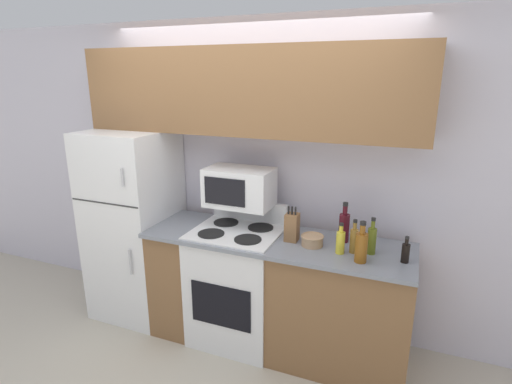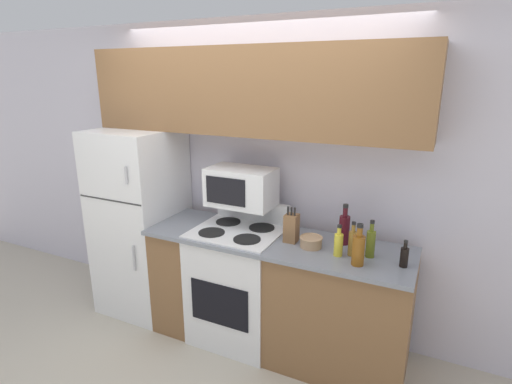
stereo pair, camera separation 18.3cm
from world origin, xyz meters
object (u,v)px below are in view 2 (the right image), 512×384
(stove, at_px, (238,283))
(microwave, at_px, (241,187))
(refrigerator, at_px, (141,222))
(bottle_whiskey, at_px, (358,249))
(bottle_soy_sauce, at_px, (404,256))
(bottle_olive_oil, at_px, (371,243))
(knife_block, at_px, (291,228))
(bottle_wine_red, at_px, (344,228))
(bottle_vinegar, at_px, (352,242))
(bottle_cooking_spray, at_px, (338,244))
(bowl, at_px, (311,241))

(stove, height_order, microwave, microwave)
(stove, bearing_deg, refrigerator, 177.15)
(bottle_whiskey, bearing_deg, bottle_soy_sauce, 20.45)
(refrigerator, distance_m, microwave, 1.08)
(bottle_olive_oil, relative_size, bottle_soy_sauce, 1.44)
(refrigerator, height_order, stove, refrigerator)
(knife_block, xyz_separation_m, bottle_whiskey, (0.52, -0.17, 0.00))
(stove, relative_size, bottle_soy_sauce, 6.14)
(bottle_wine_red, distance_m, bottle_whiskey, 0.34)
(bottle_whiskey, bearing_deg, refrigerator, 173.88)
(microwave, distance_m, bottle_olive_oil, 1.08)
(microwave, bearing_deg, bottle_vinegar, -9.90)
(bottle_soy_sauce, relative_size, bottle_whiskey, 0.64)
(bottle_olive_oil, relative_size, bottle_wine_red, 0.87)
(refrigerator, height_order, microwave, refrigerator)
(bottle_cooking_spray, height_order, bottle_wine_red, bottle_wine_red)
(bowl, bearing_deg, microwave, 166.41)
(bottle_wine_red, height_order, bottle_whiskey, bottle_wine_red)
(stove, bearing_deg, bottle_soy_sauce, -2.85)
(bottle_wine_red, bearing_deg, bowl, -140.81)
(stove, xyz_separation_m, bottle_olive_oil, (1.01, -0.01, 0.55))
(stove, distance_m, microwave, 0.78)
(microwave, bearing_deg, stove, -77.06)
(bottle_whiskey, bearing_deg, stove, 170.45)
(refrigerator, xyz_separation_m, bottle_olive_oil, (2.04, -0.06, 0.20))
(microwave, relative_size, bottle_wine_red, 1.75)
(refrigerator, relative_size, bowl, 10.10)
(bottle_olive_oil, bearing_deg, knife_block, 178.51)
(bowl, xyz_separation_m, bottle_vinegar, (0.29, -0.01, 0.05))
(bottle_wine_red, relative_size, bottle_soy_sauce, 1.67)
(bowl, bearing_deg, bottle_wine_red, 39.19)
(bottle_cooking_spray, bearing_deg, bottle_olive_oil, 20.38)
(stove, bearing_deg, bottle_olive_oil, -0.44)
(bottle_wine_red, bearing_deg, bottle_whiskey, -60.96)
(bottle_wine_red, bearing_deg, bottle_olive_oil, -33.16)
(bowl, xyz_separation_m, bottle_wine_red, (0.19, 0.16, 0.08))
(refrigerator, distance_m, knife_block, 1.48)
(knife_block, distance_m, bottle_whiskey, 0.55)
(bottle_cooking_spray, relative_size, bottle_whiskey, 0.79)
(bottle_wine_red, xyz_separation_m, bottle_soy_sauce, (0.43, -0.19, -0.05))
(bottle_vinegar, bearing_deg, stove, 177.75)
(bottle_vinegar, bearing_deg, bottle_soy_sauce, -4.44)
(refrigerator, relative_size, stove, 1.51)
(microwave, bearing_deg, bottle_whiskey, -16.22)
(bottle_soy_sauce, bearing_deg, bottle_cooking_spray, -177.30)
(bottle_vinegar, bearing_deg, microwave, 170.10)
(bowl, relative_size, bottle_vinegar, 0.69)
(knife_block, bearing_deg, bottle_wine_red, 19.09)
(bottle_cooking_spray, distance_m, bottle_soy_sauce, 0.42)
(knife_block, relative_size, bottle_vinegar, 1.11)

